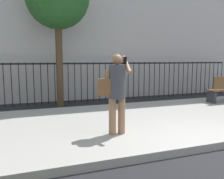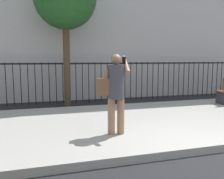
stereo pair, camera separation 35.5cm
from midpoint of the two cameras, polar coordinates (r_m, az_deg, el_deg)
name	(u,v)px [view 2 (the right image)]	position (r m, az deg, el deg)	size (l,w,h in m)	color
ground_plane	(213,154)	(4.92, 24.93, -13.81)	(60.00, 60.00, 0.00)	black
sidewalk	(157,120)	(6.62, 12.25, -7.25)	(28.00, 4.40, 0.15)	#9E9B93
iron_fence	(116,76)	(9.84, 2.05, 3.19)	(12.03, 0.04, 1.60)	black
pedestrian_on_phone	(115,88)	(4.90, 2.76, 0.25)	(0.68, 0.49, 1.67)	#936B4C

